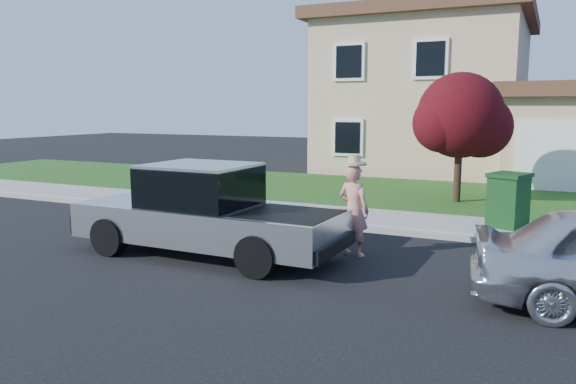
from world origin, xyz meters
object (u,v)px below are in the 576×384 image
object	(u,v)px
woman	(354,208)
trash_bin	(508,200)
ornamental_tree	(462,120)
pickup_truck	(206,213)

from	to	relation	value
woman	trash_bin	bearing A→B (deg)	-114.21
woman	ornamental_tree	bearing A→B (deg)	-84.90
woman	ornamental_tree	distance (m)	6.87
pickup_truck	ornamental_tree	distance (m)	8.71
ornamental_tree	trash_bin	bearing A→B (deg)	-64.82
pickup_truck	ornamental_tree	xyz separation A→B (m)	(3.47, 7.82, 1.65)
pickup_truck	trash_bin	distance (m)	6.75
ornamental_tree	pickup_truck	bearing A→B (deg)	-113.92
ornamental_tree	trash_bin	distance (m)	4.06
pickup_truck	trash_bin	size ratio (longest dim) A/B	4.42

